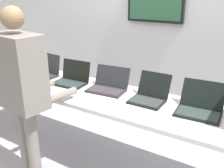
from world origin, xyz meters
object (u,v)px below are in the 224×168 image
(laptop_station_4, at_px, (150,95))
(coffee_mug, at_px, (15,80))
(laptop_station_0, at_px, (18,65))
(laptop_station_3, at_px, (108,85))
(laptop_station_1, at_px, (44,71))
(laptop_station_5, at_px, (200,106))
(workbench, at_px, (102,98))
(laptop_station_2, at_px, (72,78))
(person, at_px, (22,85))

(laptop_station_4, height_order, coffee_mug, laptop_station_4)
(laptop_station_0, distance_m, laptop_station_3, 1.38)
(laptop_station_1, relative_size, laptop_station_5, 0.98)
(laptop_station_5, bearing_deg, workbench, -174.04)
(laptop_station_1, relative_size, laptop_station_3, 0.94)
(laptop_station_0, relative_size, laptop_station_5, 0.96)
(laptop_station_2, height_order, coffee_mug, laptop_station_2)
(laptop_station_3, bearing_deg, laptop_station_4, -2.32)
(laptop_station_3, distance_m, coffee_mug, 1.05)
(person, height_order, coffee_mug, person)
(laptop_station_0, distance_m, coffee_mug, 0.55)
(laptop_station_4, relative_size, laptop_station_5, 0.87)
(laptop_station_2, xyz_separation_m, person, (0.05, -0.70, 0.16))
(laptop_station_1, distance_m, laptop_station_2, 0.45)
(laptop_station_1, xyz_separation_m, person, (0.50, -0.73, 0.16))
(laptop_station_3, height_order, person, person)
(workbench, height_order, laptop_station_4, laptop_station_4)
(laptop_station_5, distance_m, coffee_mug, 1.93)
(person, distance_m, coffee_mug, 0.71)
(laptop_station_1, bearing_deg, laptop_station_5, -0.33)
(laptop_station_4, bearing_deg, laptop_station_0, 179.21)
(laptop_station_5, bearing_deg, laptop_station_4, 179.81)
(laptop_station_1, bearing_deg, workbench, -6.79)
(laptop_station_1, relative_size, person, 0.23)
(laptop_station_4, distance_m, laptop_station_5, 0.46)
(laptop_station_0, xyz_separation_m, laptop_station_1, (0.48, -0.02, 0.00))
(laptop_station_2, relative_size, coffee_mug, 4.41)
(laptop_station_2, height_order, laptop_station_3, laptop_station_2)
(workbench, height_order, laptop_station_5, laptop_station_5)
(laptop_station_1, bearing_deg, person, -55.36)
(laptop_station_2, bearing_deg, laptop_station_4, 1.31)
(laptop_station_0, xyz_separation_m, laptop_station_2, (0.93, -0.05, 0.00))
(laptop_station_4, distance_m, coffee_mug, 1.49)
(person, bearing_deg, workbench, 57.55)
(laptop_station_3, relative_size, laptop_station_5, 1.05)
(laptop_station_1, bearing_deg, laptop_station_4, -0.38)
(laptop_station_5, relative_size, coffee_mug, 4.60)
(laptop_station_2, distance_m, person, 0.72)
(workbench, relative_size, laptop_station_5, 8.46)
(laptop_station_1, bearing_deg, coffee_mug, -103.06)
(workbench, distance_m, laptop_station_4, 0.49)
(laptop_station_3, xyz_separation_m, coffee_mug, (-0.98, -0.37, -0.01))
(laptop_station_4, height_order, person, person)
(laptop_station_2, height_order, laptop_station_4, laptop_station_2)
(laptop_station_1, xyz_separation_m, coffee_mug, (-0.08, -0.36, -0.02))
(person, bearing_deg, laptop_station_3, 61.81)
(laptop_station_1, relative_size, laptop_station_2, 1.03)
(laptop_station_3, xyz_separation_m, laptop_station_4, (0.47, -0.02, 0.00))
(laptop_station_0, height_order, laptop_station_5, laptop_station_5)
(laptop_station_0, bearing_deg, laptop_station_1, -1.96)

